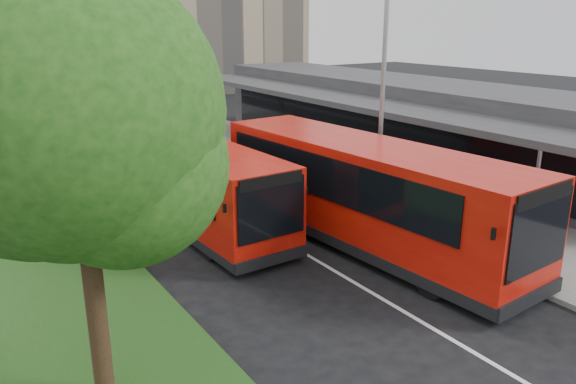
{
  "coord_description": "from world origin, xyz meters",
  "views": [
    {
      "loc": [
        -9.02,
        -12.38,
        6.79
      ],
      "look_at": [
        0.39,
        2.07,
        1.5
      ],
      "focal_mm": 35.0,
      "sensor_mm": 36.0,
      "label": 1
    }
  ],
  "objects_px": {
    "tree_near": "(75,131)",
    "car_far": "(22,92)",
    "bus_main": "(365,193)",
    "bollard": "(218,127)",
    "bus_second": "(192,182)",
    "litter_bin": "(286,151)",
    "lamp_post_far": "(164,55)",
    "car_near": "(74,95)",
    "lamp_post_near": "(381,84)"
  },
  "relations": [
    {
      "from": "tree_near",
      "to": "car_far",
      "type": "height_order",
      "value": "tree_near"
    },
    {
      "from": "lamp_post_far",
      "to": "bus_main",
      "type": "bearing_deg",
      "value": -95.49
    },
    {
      "from": "tree_near",
      "to": "bus_second",
      "type": "distance_m",
      "value": 10.22
    },
    {
      "from": "car_far",
      "to": "tree_near",
      "type": "bearing_deg",
      "value": -100.39
    },
    {
      "from": "tree_near",
      "to": "car_near",
      "type": "bearing_deg",
      "value": 77.67
    },
    {
      "from": "litter_bin",
      "to": "car_far",
      "type": "height_order",
      "value": "car_far"
    },
    {
      "from": "litter_bin",
      "to": "tree_near",
      "type": "bearing_deg",
      "value": -133.48
    },
    {
      "from": "bus_main",
      "to": "litter_bin",
      "type": "xyz_separation_m",
      "value": [
        3.76,
        10.34,
        -1.1
      ]
    },
    {
      "from": "bus_second",
      "to": "bus_main",
      "type": "bearing_deg",
      "value": -54.14
    },
    {
      "from": "bus_main",
      "to": "car_near",
      "type": "height_order",
      "value": "bus_main"
    },
    {
      "from": "bus_main",
      "to": "bollard",
      "type": "relative_size",
      "value": 10.43
    },
    {
      "from": "lamp_post_far",
      "to": "bollard",
      "type": "bearing_deg",
      "value": -71.25
    },
    {
      "from": "tree_near",
      "to": "litter_bin",
      "type": "distance_m",
      "value": 19.13
    },
    {
      "from": "tree_near",
      "to": "lamp_post_near",
      "type": "relative_size",
      "value": 0.98
    },
    {
      "from": "tree_near",
      "to": "lamp_post_far",
      "type": "xyz_separation_m",
      "value": [
        11.13,
        24.95,
        -0.35
      ]
    },
    {
      "from": "car_far",
      "to": "bus_main",
      "type": "bearing_deg",
      "value": -88.76
    },
    {
      "from": "bus_second",
      "to": "car_near",
      "type": "xyz_separation_m",
      "value": [
        3.81,
        33.94,
        -0.87
      ]
    },
    {
      "from": "bollard",
      "to": "car_near",
      "type": "height_order",
      "value": "bollard"
    },
    {
      "from": "tree_near",
      "to": "car_near",
      "type": "height_order",
      "value": "tree_near"
    },
    {
      "from": "car_near",
      "to": "car_far",
      "type": "relative_size",
      "value": 0.84
    },
    {
      "from": "litter_bin",
      "to": "bollard",
      "type": "relative_size",
      "value": 0.75
    },
    {
      "from": "litter_bin",
      "to": "car_far",
      "type": "xyz_separation_m",
      "value": [
        -7.22,
        32.11,
        0.12
      ]
    },
    {
      "from": "bus_main",
      "to": "bus_second",
      "type": "distance_m",
      "value": 6.03
    },
    {
      "from": "litter_bin",
      "to": "car_near",
      "type": "xyz_separation_m",
      "value": [
        -3.64,
        28.37,
        0.03
      ]
    },
    {
      "from": "lamp_post_far",
      "to": "car_far",
      "type": "height_order",
      "value": "lamp_post_far"
    },
    {
      "from": "lamp_post_far",
      "to": "car_far",
      "type": "relative_size",
      "value": 1.92
    },
    {
      "from": "litter_bin",
      "to": "car_far",
      "type": "bearing_deg",
      "value": 102.68
    },
    {
      "from": "lamp_post_far",
      "to": "car_near",
      "type": "relative_size",
      "value": 2.29
    },
    {
      "from": "bus_main",
      "to": "car_near",
      "type": "distance_m",
      "value": 38.73
    },
    {
      "from": "car_far",
      "to": "car_near",
      "type": "bearing_deg",
      "value": -49.6
    },
    {
      "from": "bus_main",
      "to": "bollard",
      "type": "bearing_deg",
      "value": 74.61
    },
    {
      "from": "lamp_post_far",
      "to": "car_far",
      "type": "bearing_deg",
      "value": 105.06
    },
    {
      "from": "bus_main",
      "to": "bollard",
      "type": "distance_m",
      "value": 17.86
    },
    {
      "from": "bus_second",
      "to": "litter_bin",
      "type": "xyz_separation_m",
      "value": [
        7.45,
        5.57,
        -0.9
      ]
    },
    {
      "from": "bollard",
      "to": "bus_second",
      "type": "bearing_deg",
      "value": -119.72
    },
    {
      "from": "litter_bin",
      "to": "bollard",
      "type": "bearing_deg",
      "value": 91.59
    },
    {
      "from": "tree_near",
      "to": "lamp_post_near",
      "type": "xyz_separation_m",
      "value": [
        11.13,
        4.95,
        -0.35
      ]
    },
    {
      "from": "tree_near",
      "to": "lamp_post_far",
      "type": "bearing_deg",
      "value": 65.96
    },
    {
      "from": "tree_near",
      "to": "litter_bin",
      "type": "relative_size",
      "value": 9.47
    },
    {
      "from": "lamp_post_near",
      "to": "car_near",
      "type": "xyz_separation_m",
      "value": [
        -1.98,
        36.92,
        -4.12
      ]
    },
    {
      "from": "tree_near",
      "to": "car_far",
      "type": "bearing_deg",
      "value": 83.03
    },
    {
      "from": "lamp_post_far",
      "to": "bus_second",
      "type": "bearing_deg",
      "value": -108.76
    },
    {
      "from": "bollard",
      "to": "car_near",
      "type": "relative_size",
      "value": 0.32
    },
    {
      "from": "bollard",
      "to": "car_far",
      "type": "xyz_separation_m",
      "value": [
        -7.03,
        24.97,
        -0.02
      ]
    },
    {
      "from": "bus_second",
      "to": "car_far",
      "type": "xyz_separation_m",
      "value": [
        0.22,
        37.67,
        -0.78
      ]
    },
    {
      "from": "tree_near",
      "to": "litter_bin",
      "type": "bearing_deg",
      "value": 46.52
    },
    {
      "from": "bus_main",
      "to": "car_near",
      "type": "bearing_deg",
      "value": 85.96
    },
    {
      "from": "lamp_post_far",
      "to": "car_far",
      "type": "distance_m",
      "value": 21.76
    },
    {
      "from": "car_near",
      "to": "lamp_post_near",
      "type": "bearing_deg",
      "value": -69.11
    },
    {
      "from": "lamp_post_near",
      "to": "lamp_post_far",
      "type": "distance_m",
      "value": 20.0
    }
  ]
}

